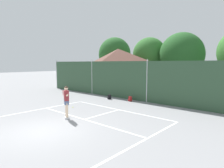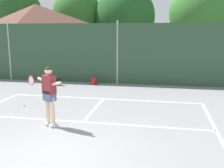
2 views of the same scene
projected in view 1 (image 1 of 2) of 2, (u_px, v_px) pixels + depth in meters
name	position (u px, v px, depth m)	size (l,w,h in m)	color
ground_plane	(43.00, 131.00, 9.01)	(120.00, 120.00, 0.00)	gray
court_markings	(55.00, 127.00, 9.49)	(8.30, 11.10, 0.01)	white
chainlink_fence	(147.00, 82.00, 15.50)	(26.09, 0.09, 3.45)	#2D4C33
clubhouse_building	(118.00, 68.00, 23.72)	(7.47, 4.77, 4.85)	silver
treeline_backdrop	(184.00, 54.00, 22.05)	(27.86, 4.58, 6.93)	brown
tennis_player	(66.00, 99.00, 10.92)	(1.34, 0.63, 1.85)	silver
tennis_ball	(73.00, 107.00, 13.70)	(0.07, 0.07, 0.07)	#CCE033
backpack_black	(109.00, 97.00, 16.86)	(0.31, 0.28, 0.46)	black
backpack_red	(130.00, 99.00, 15.98)	(0.32, 0.31, 0.46)	maroon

